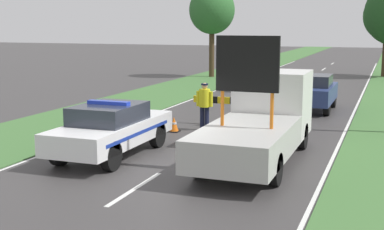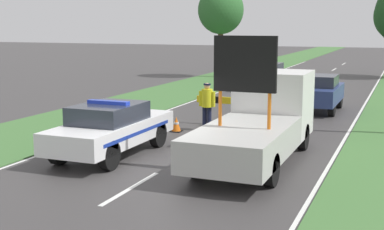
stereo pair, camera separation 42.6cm
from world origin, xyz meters
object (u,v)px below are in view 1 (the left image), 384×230
object	(u,v)px
road_barrier	(230,102)
traffic_cone_centre_front	(278,123)
police_officer	(205,102)
pedestrian_civilian	(252,101)
queued_car_hatch_blue	(311,91)
queued_car_suv_grey	(259,75)
police_car	(111,128)
roadside_tree_near_left	(212,11)
work_truck	(261,119)
traffic_cone_near_police	(174,124)

from	to	relation	value
road_barrier	traffic_cone_centre_front	xyz separation A→B (m)	(1.95, -0.70, -0.54)
police_officer	pedestrian_civilian	world-z (taller)	pedestrian_civilian
police_officer	queued_car_hatch_blue	distance (m)	6.58
pedestrian_civilian	queued_car_hatch_blue	xyz separation A→B (m)	(1.39, 5.08, -0.21)
police_officer	queued_car_suv_grey	bearing A→B (deg)	-107.76
police_car	roadside_tree_near_left	size ratio (longest dim) A/B	0.74
pedestrian_civilian	roadside_tree_near_left	distance (m)	19.76
work_truck	traffic_cone_near_police	world-z (taller)	work_truck
police_car	roadside_tree_near_left	xyz separation A→B (m)	(-4.71, 23.22, 3.91)
pedestrian_civilian	roadside_tree_near_left	xyz separation A→B (m)	(-7.51, 17.91, 3.67)
police_officer	queued_car_hatch_blue	bearing A→B (deg)	-138.91
traffic_cone_near_police	queued_car_hatch_blue	world-z (taller)	queued_car_hatch_blue
road_barrier	queued_car_hatch_blue	distance (m)	5.26
traffic_cone_near_police	queued_car_hatch_blue	xyz separation A→B (m)	(3.84, 6.53, 0.57)
road_barrier	roadside_tree_near_left	bearing A→B (deg)	105.68
queued_car_hatch_blue	road_barrier	bearing A→B (deg)	63.88
police_car	queued_car_suv_grey	world-z (taller)	police_car
work_truck	queued_car_hatch_blue	bearing A→B (deg)	-92.67
road_barrier	police_car	bearing A→B (deg)	-113.10
work_truck	roadside_tree_near_left	xyz separation A→B (m)	(-8.79, 21.94, 3.61)
work_truck	police_officer	distance (m)	4.27
police_car	road_barrier	bearing A→B (deg)	71.33
police_car	queued_car_suv_grey	xyz separation A→B (m)	(0.17, 17.40, -0.00)
roadside_tree_near_left	queued_car_hatch_blue	bearing A→B (deg)	-55.28
police_officer	traffic_cone_centre_front	bearing A→B (deg)	168.05
work_truck	roadside_tree_near_left	bearing A→B (deg)	-70.20
police_car	pedestrian_civilian	xyz separation A→B (m)	(2.80, 5.31, 0.24)
police_car	queued_car_hatch_blue	bearing A→B (deg)	67.65
roadside_tree_near_left	pedestrian_civilian	bearing A→B (deg)	-67.26
work_truck	traffic_cone_centre_front	xyz separation A→B (m)	(-0.27, 3.69, -0.76)
police_car	traffic_cone_centre_front	size ratio (longest dim) A/B	6.92
road_barrier	pedestrian_civilian	bearing A→B (deg)	-25.65
work_truck	traffic_cone_centre_front	bearing A→B (deg)	-87.86
road_barrier	traffic_cone_centre_front	bearing A→B (deg)	-24.54
queued_car_hatch_blue	queued_car_suv_grey	world-z (taller)	queued_car_hatch_blue
pedestrian_civilian	road_barrier	bearing A→B (deg)	142.30
traffic_cone_centre_front	queued_car_hatch_blue	world-z (taller)	queued_car_hatch_blue
road_barrier	police_officer	size ratio (longest dim) A/B	1.68
police_officer	roadside_tree_near_left	world-z (taller)	roadside_tree_near_left
police_car	work_truck	size ratio (longest dim) A/B	0.76
queued_car_hatch_blue	roadside_tree_near_left	distance (m)	16.09
queued_car_suv_grey	police_car	bearing A→B (deg)	89.44
police_car	queued_car_hatch_blue	size ratio (longest dim) A/B	1.22
work_truck	traffic_cone_centre_front	size ratio (longest dim) A/B	9.16
pedestrian_civilian	roadside_tree_near_left	world-z (taller)	roadside_tree_near_left
queued_car_hatch_blue	queued_car_suv_grey	xyz separation A→B (m)	(-4.01, 7.01, -0.04)
road_barrier	pedestrian_civilian	size ratio (longest dim) A/B	1.62
traffic_cone_near_police	roadside_tree_near_left	distance (m)	20.49
queued_car_hatch_blue	police_car	bearing A→B (deg)	68.07
pedestrian_civilian	traffic_cone_near_police	distance (m)	2.95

